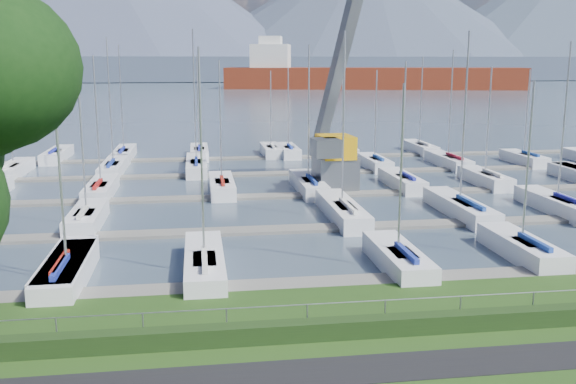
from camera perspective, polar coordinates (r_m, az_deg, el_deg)
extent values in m
cube|color=black|center=(22.19, 5.72, -15.47)|extent=(160.00, 2.00, 0.04)
cube|color=#414F5F|center=(282.39, -7.26, 9.39)|extent=(800.00, 540.00, 0.20)
cube|color=#1D3413|center=(24.33, 4.25, -12.02)|extent=(80.00, 0.70, 0.70)
cylinder|color=gray|center=(24.36, 4.07, -9.81)|extent=(80.00, 0.04, 0.04)
cube|color=#444F63|center=(352.21, -7.50, 10.85)|extent=(900.00, 80.00, 12.00)
cone|color=#3E485B|center=(448.34, 6.97, 15.67)|extent=(300.00, 300.00, 85.00)
cube|color=gray|center=(30.37, 1.62, -8.23)|extent=(90.00, 1.60, 0.25)
cube|color=slate|center=(39.82, -0.82, -3.39)|extent=(90.00, 1.60, 0.25)
cube|color=slate|center=(49.48, -2.30, -0.42)|extent=(90.00, 1.60, 0.25)
cube|color=slate|center=(59.26, -3.30, 1.57)|extent=(90.00, 1.60, 0.25)
cube|color=slate|center=(69.10, -4.01, 3.00)|extent=(90.00, 1.60, 0.25)
cube|color=slate|center=(52.09, 4.20, 1.75)|extent=(3.41, 3.41, 2.60)
cube|color=#DD9C0D|center=(51.77, 4.24, 4.04)|extent=(2.82, 3.57, 1.80)
cube|color=#53565A|center=(56.16, 5.22, 13.82)|extent=(3.67, 11.13, 19.89)
cube|color=#53565A|center=(49.56, 3.38, 3.95)|extent=(2.14, 2.33, 1.40)
cube|color=maroon|center=(244.58, 7.55, 9.73)|extent=(110.71, 42.58, 10.00)
cube|color=silver|center=(245.87, -1.55, 11.58)|extent=(16.83, 16.83, 12.00)
cube|color=silver|center=(245.97, -1.56, 13.21)|extent=(9.62, 9.62, 4.00)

